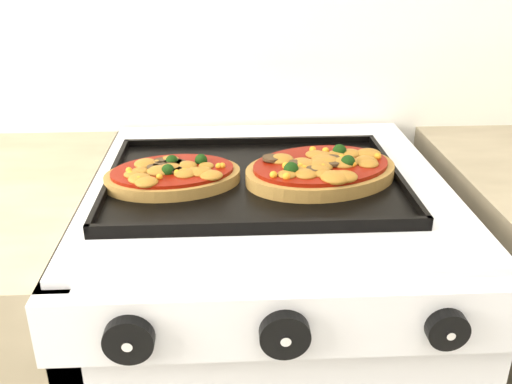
{
  "coord_description": "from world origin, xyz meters",
  "views": [
    {
      "loc": [
        -0.11,
        0.83,
        1.29
      ],
      "look_at": [
        -0.07,
        1.63,
        0.92
      ],
      "focal_mm": 40.0,
      "sensor_mm": 36.0,
      "label": 1
    }
  ],
  "objects": [
    {
      "name": "control_panel",
      "position": [
        -0.04,
        1.39,
        0.85
      ],
      "size": [
        0.6,
        0.02,
        0.09
      ],
      "primitive_type": "cube",
      "color": "silver",
      "rests_on": "stove"
    },
    {
      "name": "baking_tray",
      "position": [
        -0.07,
        1.68,
        0.92
      ],
      "size": [
        0.47,
        0.35,
        0.02
      ],
      "primitive_type": "cube",
      "rotation": [
        0.0,
        0.0,
        0.0
      ],
      "color": "black",
      "rests_on": "stove"
    },
    {
      "name": "pizza_right",
      "position": [
        0.04,
        1.68,
        0.94
      ],
      "size": [
        0.29,
        0.24,
        0.04
      ],
      "primitive_type": null,
      "rotation": [
        0.0,
        0.0,
        0.27
      ],
      "color": "#A47438",
      "rests_on": "baking_tray"
    },
    {
      "name": "knob_center",
      "position": [
        -0.05,
        1.37,
        0.85
      ],
      "size": [
        0.06,
        0.02,
        0.06
      ],
      "primitive_type": "cylinder",
      "rotation": [
        1.57,
        0.0,
        0.0
      ],
      "color": "black",
      "rests_on": "control_panel"
    },
    {
      "name": "knob_right",
      "position": [
        0.15,
        1.37,
        0.85
      ],
      "size": [
        0.05,
        0.02,
        0.05
      ],
      "primitive_type": "cylinder",
      "rotation": [
        1.57,
        0.0,
        0.0
      ],
      "color": "black",
      "rests_on": "control_panel"
    },
    {
      "name": "pizza_left",
      "position": [
        -0.2,
        1.67,
        0.94
      ],
      "size": [
        0.24,
        0.18,
        0.03
      ],
      "primitive_type": null,
      "rotation": [
        0.0,
        0.0,
        0.16
      ],
      "color": "#A47438",
      "rests_on": "baking_tray"
    },
    {
      "name": "knob_left",
      "position": [
        -0.23,
        1.37,
        0.85
      ],
      "size": [
        0.06,
        0.02,
        0.06
      ],
      "primitive_type": "cylinder",
      "rotation": [
        1.57,
        0.0,
        0.0
      ],
      "color": "black",
      "rests_on": "control_panel"
    }
  ]
}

